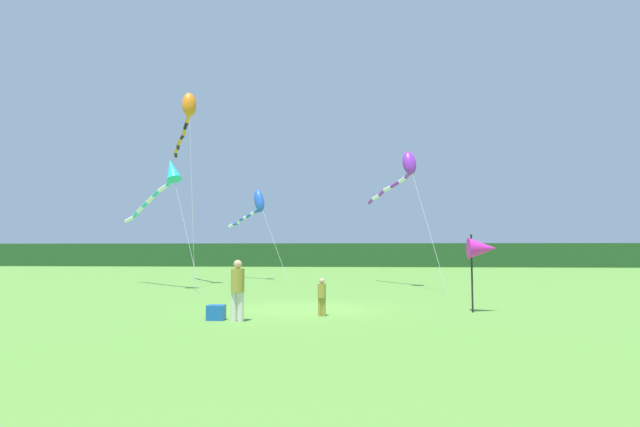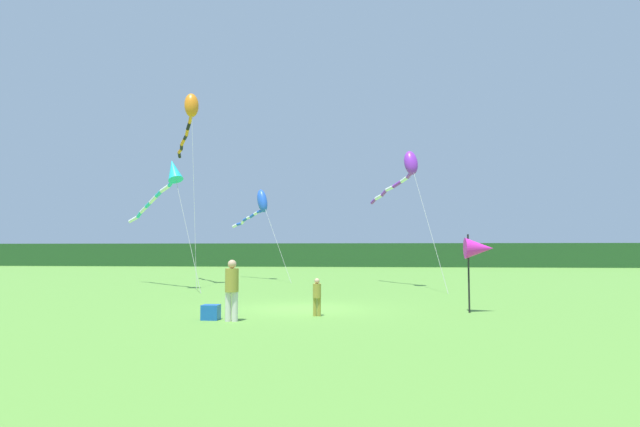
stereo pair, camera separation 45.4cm
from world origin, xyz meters
name	(u,v)px [view 1 (the left image)]	position (x,y,z in m)	size (l,w,h in m)	color
ground_plane	(306,309)	(0.00, 0.00, 0.00)	(120.00, 120.00, 0.00)	#5B9338
distant_treeline	(345,255)	(0.00, 45.00, 1.42)	(108.00, 2.81, 2.85)	#234C23
person_adult	(238,287)	(-1.63, -3.35, 0.98)	(0.39, 0.39, 1.76)	silver
person_child	(322,295)	(0.68, -1.92, 0.65)	(0.26, 0.26, 1.16)	olive
cooler_box	(216,313)	(-2.33, -3.06, 0.22)	(0.49, 0.41, 0.44)	#1959B2
banner_flag_pole	(482,249)	(5.88, -0.62, 2.08)	(0.90, 0.70, 2.56)	black
kite_orange	(187,113)	(-8.33, 11.25, 10.18)	(4.12, 7.71, 11.28)	#B2B2B2
kite_cyan	(165,179)	(-8.50, 8.44, 5.79)	(7.07, 7.02, 6.92)	#B2B2B2
kite_purple	(404,170)	(4.35, 10.84, 6.53)	(3.60, 8.54, 7.58)	#B2B2B2
kite_blue	(256,204)	(-5.28, 16.82, 5.20)	(5.46, 6.10, 6.34)	#B2B2B2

